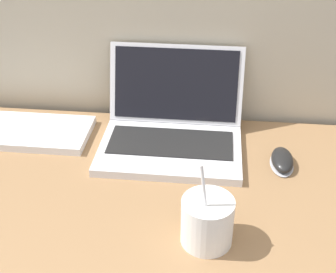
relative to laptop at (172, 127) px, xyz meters
name	(u,v)px	position (x,y,z in m)	size (l,w,h in m)	color
laptop	(172,127)	(0.00, 0.00, 0.00)	(0.35, 0.30, 0.22)	silver
drink_cup	(207,220)	(0.10, -0.34, 0.00)	(0.10, 0.10, 0.18)	white
computer_mouse	(282,160)	(0.27, -0.07, -0.03)	(0.06, 0.10, 0.03)	#B2B2B7
external_keyboard	(5,130)	(-0.44, 0.00, -0.04)	(0.45, 0.17, 0.02)	silver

